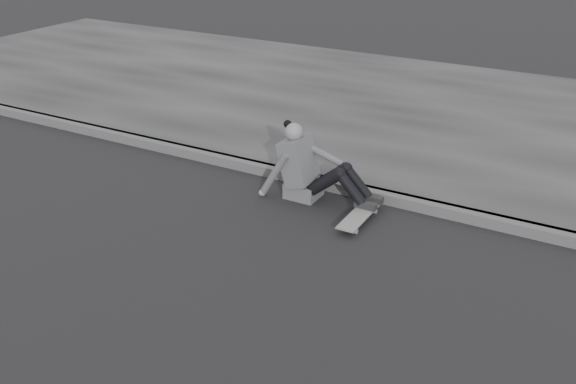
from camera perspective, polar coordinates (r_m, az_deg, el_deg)
ground at (r=4.88m, az=12.77°, el=-16.29°), size 80.00×80.00×0.00m
curb at (r=6.97m, az=19.24°, el=-2.83°), size 24.00×0.16×0.12m
sidewalk at (r=9.74m, az=22.84°, el=4.66°), size 24.00×6.00×0.12m
skateboard at (r=6.79m, az=6.37°, el=-2.09°), size 0.20×0.78×0.09m
seated_woman at (r=7.15m, az=1.87°, el=2.09°), size 1.38×0.46×0.88m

